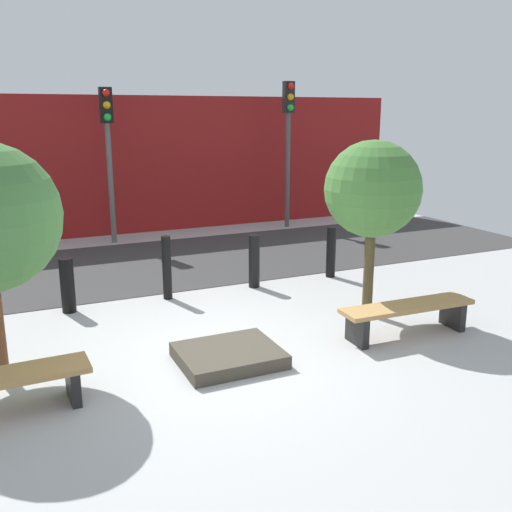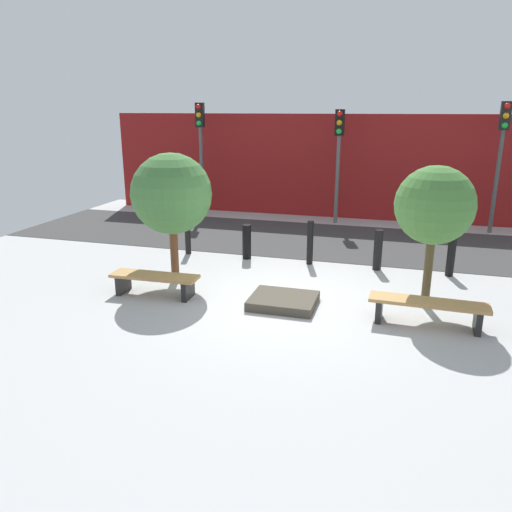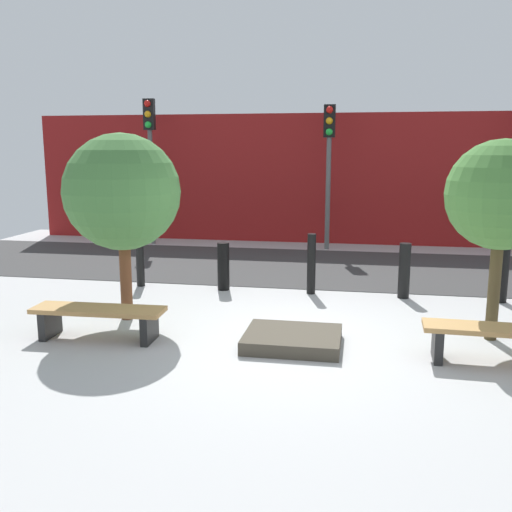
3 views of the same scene
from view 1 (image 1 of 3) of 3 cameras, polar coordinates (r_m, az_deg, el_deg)
The scene contains 13 objects.
ground_plane at distance 7.29m, azimuth -3.19°, elevation -10.07°, with size 18.00×18.00×0.00m, color #ACACAC.
road_strip at distance 11.67m, azimuth -11.83°, elevation -0.94°, with size 18.00×4.03×0.01m, color #373737.
building_facade at distance 14.70m, azimuth -15.19°, elevation 8.66°, with size 16.20×0.50×3.39m, color maroon.
bench_left at distance 6.44m, azimuth -24.15°, elevation -11.76°, with size 1.76×0.53×0.43m.
bench_right at distance 8.10m, azimuth 14.89°, elevation -5.48°, with size 1.96×0.50×0.45m.
planter_bed at distance 7.12m, azimuth -2.75°, elevation -9.91°, with size 1.22×1.02×0.17m, color #474035.
tree_behind_right_bench at distance 8.46m, azimuth 11.59°, elevation 6.48°, with size 1.41×1.41×2.62m.
bollard_left at distance 9.17m, azimuth -18.34°, elevation -2.80°, with size 0.21×0.21×0.85m, color black.
bollard_center at distance 9.41m, azimuth -8.91°, elevation -1.17°, with size 0.15×0.15×1.05m, color black.
bollard_right at distance 9.93m, azimuth -0.19°, elevation -0.52°, with size 0.19×0.19×0.94m, color black.
bollard_far_right at distance 10.65m, azimuth 7.51°, elevation 0.39°, with size 0.17×0.17×0.94m, color black.
traffic_light_mid_west at distance 13.54m, azimuth -14.58°, elevation 11.45°, with size 0.28×0.27×3.53m.
traffic_light_mid_east at distance 15.04m, azimuth 3.27°, elevation 12.64°, with size 0.28×0.27×3.75m.
Camera 1 is at (-2.38, -6.20, 3.00)m, focal length 40.00 mm.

